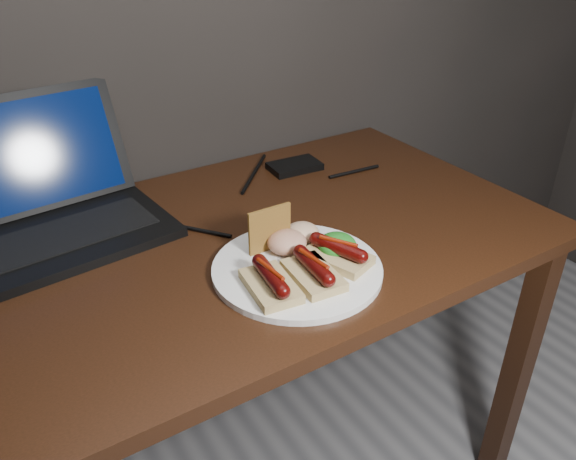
# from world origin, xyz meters

# --- Properties ---
(desk) EXTENTS (1.40, 0.70, 0.75)m
(desk) POSITION_xyz_m (0.00, 1.38, 0.66)
(desk) COLOR #32180C
(desk) RESTS_ON ground
(laptop) EXTENTS (0.45, 0.37, 0.25)m
(laptop) POSITION_xyz_m (-0.22, 1.60, 0.81)
(laptop) COLOR black
(laptop) RESTS_ON desk
(hard_drive) EXTENTS (0.13, 0.08, 0.02)m
(hard_drive) POSITION_xyz_m (0.35, 1.60, 0.76)
(hard_drive) COLOR black
(hard_drive) RESTS_ON desk
(desk_cables) EXTENTS (1.10, 0.32, 0.01)m
(desk_cables) POSITION_xyz_m (0.03, 1.53, 0.75)
(desk_cables) COLOR black
(desk_cables) RESTS_ON desk
(plate) EXTENTS (0.35, 0.35, 0.01)m
(plate) POSITION_xyz_m (0.12, 1.22, 0.76)
(plate) COLOR white
(plate) RESTS_ON desk
(bread_sausage_left) EXTENTS (0.08, 0.12, 0.04)m
(bread_sausage_left) POSITION_xyz_m (0.04, 1.18, 0.78)
(bread_sausage_left) COLOR #D5BE7D
(bread_sausage_left) RESTS_ON plate
(bread_sausage_center) EXTENTS (0.08, 0.12, 0.04)m
(bread_sausage_center) POSITION_xyz_m (0.12, 1.17, 0.78)
(bread_sausage_center) COLOR #D5BE7D
(bread_sausage_center) RESTS_ON plate
(bread_sausage_right) EXTENTS (0.10, 0.13, 0.04)m
(bread_sausage_right) POSITION_xyz_m (0.19, 1.20, 0.78)
(bread_sausage_right) COLOR #D5BE7D
(bread_sausage_right) RESTS_ON plate
(crispbread) EXTENTS (0.09, 0.01, 0.08)m
(crispbread) POSITION_xyz_m (0.11, 1.29, 0.80)
(crispbread) COLOR #AC7E2F
(crispbread) RESTS_ON plate
(salad_greens) EXTENTS (0.07, 0.07, 0.04)m
(salad_greens) POSITION_xyz_m (0.20, 1.22, 0.78)
(salad_greens) COLOR #1A6013
(salad_greens) RESTS_ON plate
(salsa_mound) EXTENTS (0.07, 0.07, 0.04)m
(salsa_mound) POSITION_xyz_m (0.13, 1.27, 0.78)
(salsa_mound) COLOR maroon
(salsa_mound) RESTS_ON plate
(coleslaw_mound) EXTENTS (0.06, 0.06, 0.04)m
(coleslaw_mound) POSITION_xyz_m (0.17, 1.29, 0.78)
(coleslaw_mound) COLOR beige
(coleslaw_mound) RESTS_ON plate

